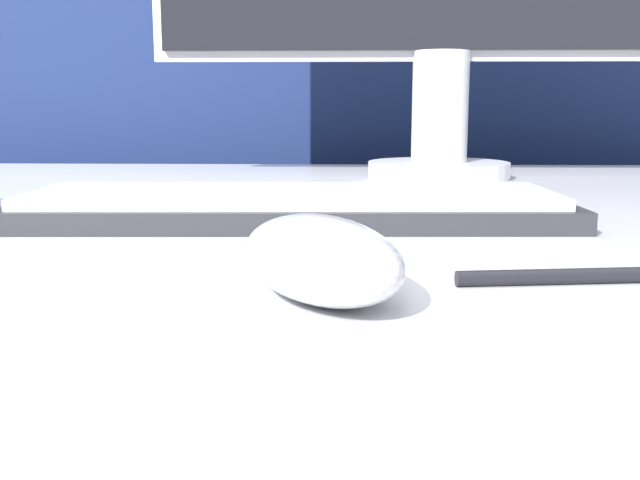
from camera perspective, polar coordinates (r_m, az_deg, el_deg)
The scene contains 4 objects.
partition_panel at distance 1.28m, azimuth 1.51°, elevation 0.25°, with size 5.00×0.03×1.13m.
computer_mouse_near at distance 0.35m, azimuth -0.21°, elevation -1.36°, with size 0.11×0.13×0.04m.
keyboard at distance 0.57m, azimuth -2.14°, elevation 2.57°, with size 0.42×0.15×0.02m.
pen at distance 0.40m, azimuth 21.31°, elevation -2.53°, with size 0.16×0.03×0.01m.
Camera 1 is at (0.01, -0.56, 0.79)m, focal length 42.00 mm.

